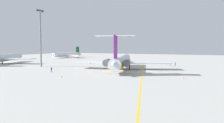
# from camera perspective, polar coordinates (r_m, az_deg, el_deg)

# --- Properties ---
(ground) EXTENTS (295.63, 295.63, 0.00)m
(ground) POSITION_cam_1_polar(r_m,az_deg,el_deg) (78.75, 9.79, -2.45)
(ground) COLOR #ADADA8
(main_jetliner) EXTENTS (41.74, 37.38, 12.36)m
(main_jetliner) POSITION_cam_1_polar(r_m,az_deg,el_deg) (80.77, 2.45, 0.18)
(main_jetliner) COLOR silver
(main_jetliner) RESTS_ON ground
(airliner_mid_left) EXTENTS (33.19, 33.29, 10.15)m
(airliner_mid_left) POSITION_cam_1_polar(r_m,az_deg,el_deg) (121.43, -27.06, 0.91)
(airliner_mid_left) COLOR silver
(airliner_mid_left) RESTS_ON ground
(airliner_mid_right) EXTENTS (27.37, 27.24, 8.20)m
(airliner_mid_right) POSITION_cam_1_polar(r_m,az_deg,el_deg) (163.57, -12.07, 1.84)
(airliner_mid_right) COLOR silver
(airliner_mid_right) RESTS_ON ground
(ground_crew_near_nose) EXTENTS (0.35, 0.34, 1.79)m
(ground_crew_near_nose) POSITION_cam_1_polar(r_m,az_deg,el_deg) (99.50, 16.56, -0.51)
(ground_crew_near_nose) COLOR black
(ground_crew_near_nose) RESTS_ON ground
(ground_crew_near_tail) EXTENTS (0.27, 0.40, 1.69)m
(ground_crew_near_tail) POSITION_cam_1_polar(r_m,az_deg,el_deg) (106.45, -5.81, -0.09)
(ground_crew_near_tail) COLOR black
(ground_crew_near_tail) RESTS_ON ground
(ground_crew_portside) EXTENTS (0.39, 0.28, 1.74)m
(ground_crew_portside) POSITION_cam_1_polar(r_m,az_deg,el_deg) (76.66, -15.88, -1.90)
(ground_crew_portside) COLOR black
(ground_crew_portside) RESTS_ON ground
(ground_crew_starboard) EXTENTS (0.37, 0.28, 1.71)m
(ground_crew_starboard) POSITION_cam_1_polar(r_m,az_deg,el_deg) (98.44, 15.26, -0.56)
(ground_crew_starboard) COLOR black
(ground_crew_starboard) RESTS_ON ground
(safety_cone_nose) EXTENTS (0.40, 0.40, 0.55)m
(safety_cone_nose) POSITION_cam_1_polar(r_m,az_deg,el_deg) (63.23, -13.28, -3.90)
(safety_cone_nose) COLOR #EA590F
(safety_cone_nose) RESTS_ON ground
(safety_cone_wingtip) EXTENTS (0.40, 0.40, 0.55)m
(safety_cone_wingtip) POSITION_cam_1_polar(r_m,az_deg,el_deg) (62.73, 18.53, -4.07)
(safety_cone_wingtip) COLOR #EA590F
(safety_cone_wingtip) RESTS_ON ground
(safety_cone_tail) EXTENTS (0.40, 0.40, 0.55)m
(safety_cone_tail) POSITION_cam_1_polar(r_m,az_deg,el_deg) (104.01, 14.15, -0.74)
(safety_cone_tail) COLOR #EA590F
(safety_cone_tail) RESTS_ON ground
(taxiway_centreline) EXTENTS (104.52, 29.59, 0.01)m
(taxiway_centreline) POSITION_cam_1_polar(r_m,az_deg,el_deg) (79.57, 8.10, -2.35)
(taxiway_centreline) COLOR gold
(taxiway_centreline) RESTS_ON ground
(light_mast) EXTENTS (4.00, 0.70, 24.29)m
(light_mast) POSITION_cam_1_polar(r_m,az_deg,el_deg) (96.82, -18.55, 6.56)
(light_mast) COLOR slate
(light_mast) RESTS_ON ground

